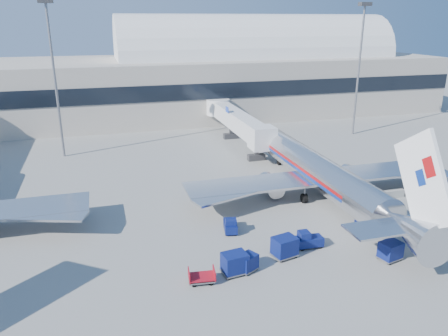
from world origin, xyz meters
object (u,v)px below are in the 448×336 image
object	(u,v)px
airliner_main	(322,174)
cart_solo_far	(424,228)
tug_right	(366,221)
cart_train_a	(285,247)
barrier_far	(439,188)
tug_left	(230,225)
barrier_near	(392,194)
cart_solo_near	(391,250)
cart_train_c	(235,263)
cart_train_b	(247,262)
jetbridge_near	(235,119)
barrier_mid	(416,191)
tug_lead	(308,240)
mast_east	(361,51)
mast_west	(52,57)
cart_open_red	(202,278)

from	to	relation	value
airliner_main	cart_solo_far	size ratio (longest dim) A/B	16.07
tug_right	cart_train_a	bearing A→B (deg)	-126.50
barrier_far	tug_left	xyz separation A→B (m)	(-27.41, -3.10, 0.27)
barrier_near	cart_solo_near	size ratio (longest dim) A/B	1.37
barrier_near	cart_train_c	distance (m)	24.88
airliner_main	cart_train_c	xyz separation A→B (m)	(-14.62, -12.85, -1.95)
tug_right	cart_train_b	world-z (taller)	tug_right
cart_train_b	cart_solo_near	xyz separation A→B (m)	(12.50, -1.77, 0.11)
cart_solo_far	barrier_near	bearing A→B (deg)	95.28
jetbridge_near	barrier_mid	world-z (taller)	jetbridge_near
airliner_main	tug_lead	xyz separation A→B (m)	(-6.83, -10.49, -2.19)
tug_left	tug_lead	bearing A→B (deg)	-118.54
tug_lead	barrier_mid	bearing A→B (deg)	25.99
cart_train_c	barrier_near	bearing A→B (deg)	16.73
airliner_main	cart_train_c	distance (m)	19.56
mast_east	cart_solo_far	xyz separation A→B (m)	(-15.26, -37.19, -13.90)
cart_train_b	barrier_far	bearing A→B (deg)	-9.29
cart_train_c	cart_solo_near	distance (m)	13.75
barrier_far	tug_left	distance (m)	27.58
cart_train_b	tug_left	bearing A→B (deg)	55.42
barrier_near	barrier_mid	world-z (taller)	same
mast_west	cart_solo_near	xyz separation A→B (m)	(29.03, -39.98, -13.90)
mast_west	barrier_mid	xyz separation A→B (m)	(41.30, -28.00, -14.34)
jetbridge_near	tug_right	distance (m)	35.07
cart_solo_near	jetbridge_near	bearing A→B (deg)	78.17
mast_east	tug_right	size ratio (longest dim) A/B	8.82
tug_lead	tug_left	distance (m)	7.72
airliner_main	cart_solo_far	distance (m)	12.79
tug_lead	cart_solo_near	distance (m)	7.10
jetbridge_near	barrier_near	size ratio (longest dim) A/B	9.17
airliner_main	barrier_near	bearing A→B (deg)	-17.39
barrier_far	tug_lead	distance (m)	22.87
cart_solo_near	cart_open_red	size ratio (longest dim) A/B	0.97
tug_left	mast_east	bearing A→B (deg)	-35.81
tug_right	tug_left	bearing A→B (deg)	-155.24
cart_train_c	cart_solo_far	world-z (taller)	cart_train_c
airliner_main	mast_west	distance (m)	41.12
jetbridge_near	tug_lead	bearing A→B (deg)	-96.87
barrier_mid	cart_train_b	size ratio (longest dim) A/B	1.45
cart_train_c	cart_open_red	distance (m)	2.97
mast_east	cart_open_red	bearing A→B (deg)	-133.99
barrier_mid	barrier_far	size ratio (longest dim) A/B	1.00
cart_train_a	tug_lead	bearing A→B (deg)	6.65
airliner_main	cart_open_red	xyz separation A→B (m)	(-17.49, -13.34, -2.52)
barrier_near	cart_train_b	size ratio (longest dim) A/B	1.45
tug_lead	cart_train_c	xyz separation A→B (m)	(-7.79, -2.36, 0.25)
mast_west	cart_train_c	distance (m)	43.56
cart_solo_near	mast_east	bearing A→B (deg)	48.48
cart_solo_near	barrier_far	bearing A→B (deg)	23.73
cart_solo_far	cart_train_c	bearing A→B (deg)	-151.78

